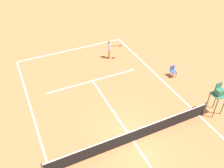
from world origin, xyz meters
TOP-DOWN VIEW (x-y plane):
  - ground_plane at (0.00, 0.00)m, footprint 60.00×60.00m
  - court_lines at (0.00, 0.00)m, footprint 10.22×24.27m
  - tennis_net at (0.00, 0.00)m, footprint 10.82×0.10m
  - player_serving at (-2.67, -9.18)m, footprint 1.17×0.95m
  - tennis_ball at (-3.99, -7.50)m, footprint 0.07×0.07m
  - umpire_chair at (-6.09, 0.13)m, footprint 0.80×0.80m
  - courtside_chair_mid at (-6.12, -4.48)m, footprint 0.44×0.46m

SIDE VIEW (x-z plane):
  - ground_plane at x=0.00m, z-range 0.00..0.00m
  - court_lines at x=0.00m, z-range 0.00..0.01m
  - tennis_ball at x=-3.99m, z-range 0.00..0.07m
  - tennis_net at x=0.00m, z-range -0.04..1.03m
  - courtside_chair_mid at x=-6.12m, z-range 0.06..1.01m
  - player_serving at x=-2.67m, z-range 0.16..1.87m
  - umpire_chair at x=-6.09m, z-range 0.40..2.81m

